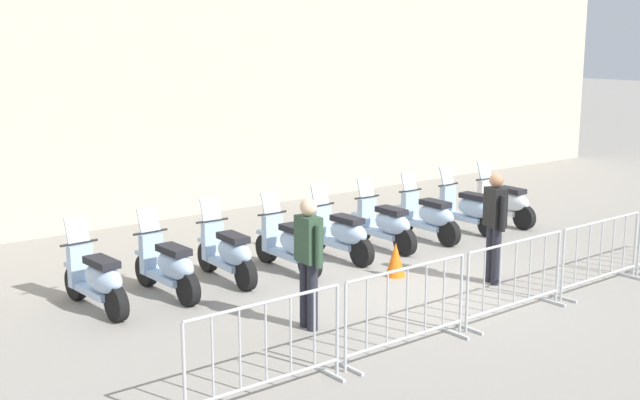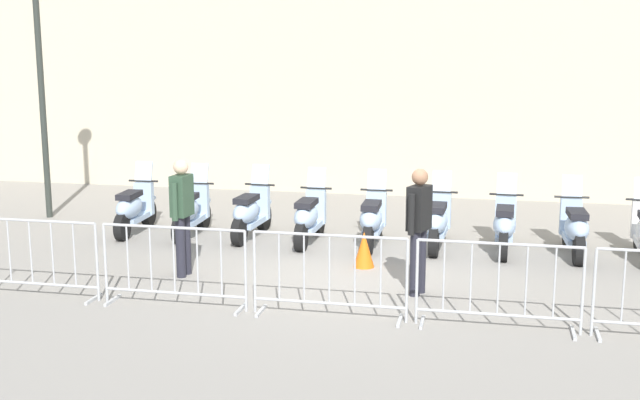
{
  "view_description": "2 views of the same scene",
  "coord_description": "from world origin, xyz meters",
  "views": [
    {
      "loc": [
        -7.58,
        -9.03,
        3.68
      ],
      "look_at": [
        -0.76,
        1.76,
        1.14
      ],
      "focal_mm": 44.75,
      "sensor_mm": 36.0,
      "label": 1
    },
    {
      "loc": [
        3.03,
        -10.74,
        3.31
      ],
      "look_at": [
        -0.91,
        1.28,
        0.88
      ],
      "focal_mm": 44.73,
      "sensor_mm": 36.0,
      "label": 2
    }
  ],
  "objects": [
    {
      "name": "ground_plane",
      "position": [
        0.0,
        0.0,
        0.0
      ],
      "size": [
        120.0,
        120.0,
        0.0
      ],
      "primitive_type": "plane",
      "color": "gray"
    },
    {
      "name": "motorcycle_2",
      "position": [
        -2.39,
        1.85,
        0.45
      ],
      "size": [
        0.56,
        1.72,
        1.24
      ],
      "color": "black",
      "rests_on": "ground"
    },
    {
      "name": "motorcycle_3",
      "position": [
        -1.29,
        1.82,
        0.45
      ],
      "size": [
        0.56,
        1.73,
        1.24
      ],
      "color": "black",
      "rests_on": "ground"
    },
    {
      "name": "barrier_segment_3",
      "position": [
        2.21,
        -1.47,
        0.52
      ],
      "size": [
        1.95,
        0.63,
        1.07
      ],
      "color": "#B2B5B7",
      "rests_on": "ground"
    },
    {
      "name": "motorcycle_1",
      "position": [
        -3.45,
        1.64,
        0.45
      ],
      "size": [
        0.61,
        1.72,
        1.24
      ],
      "color": "black",
      "rests_on": "ground"
    },
    {
      "name": "motorcycle_5",
      "position": [
        0.86,
        2.13,
        0.45
      ],
      "size": [
        0.56,
        1.73,
        1.24
      ],
      "color": "black",
      "rests_on": "ground"
    },
    {
      "name": "motorcycle_0",
      "position": [
        -4.53,
        1.55,
        0.45
      ],
      "size": [
        0.64,
        1.72,
        1.24
      ],
      "color": "black",
      "rests_on": "ground"
    },
    {
      "name": "motorcycle_4",
      "position": [
        -0.21,
        1.97,
        0.45
      ],
      "size": [
        0.6,
        1.72,
        1.24
      ],
      "color": "black",
      "rests_on": "ground"
    },
    {
      "name": "officer_near_row_end",
      "position": [
        1.04,
        -0.41,
        0.98
      ],
      "size": [
        0.3,
        0.54,
        1.73
      ],
      "color": "#23232D",
      "rests_on": "ground"
    },
    {
      "name": "motorcycle_6",
      "position": [
        1.94,
        2.22,
        0.45
      ],
      "size": [
        0.56,
        1.73,
        1.24
      ],
      "color": "black",
      "rests_on": "ground"
    },
    {
      "name": "motorcycle_8",
      "position": [
        4.11,
        2.43,
        0.45
      ],
      "size": [
        0.56,
        1.73,
        1.24
      ],
      "color": "black",
      "rests_on": "ground"
    },
    {
      "name": "officer_mid_plaza",
      "position": [
        -2.41,
        -0.58,
        0.98
      ],
      "size": [
        0.23,
        0.55,
        1.73
      ],
      "color": "#23232D",
      "rests_on": "ground"
    },
    {
      "name": "motorcycle_7",
      "position": [
        3.03,
        2.33,
        0.45
      ],
      "size": [
        0.62,
        1.72,
        1.24
      ],
      "color": "black",
      "rests_on": "ground"
    },
    {
      "name": "traffic_cone",
      "position": [
        -0.01,
        0.69,
        0.28
      ],
      "size": [
        0.32,
        0.32,
        0.55
      ],
      "primitive_type": "cone",
      "color": "orange",
      "rests_on": "ground"
    },
    {
      "name": "barrier_segment_2",
      "position": [
        0.18,
        -1.69,
        0.52
      ],
      "size": [
        1.95,
        0.63,
        1.07
      ],
      "color": "#B2B5B7",
      "rests_on": "ground"
    },
    {
      "name": "barrier_segment_1",
      "position": [
        -1.85,
        -1.91,
        0.52
      ],
      "size": [
        1.95,
        0.63,
        1.07
      ],
      "color": "#B2B5B7",
      "rests_on": "ground"
    },
    {
      "name": "barrier_segment_0",
      "position": [
        -3.88,
        -2.12,
        0.52
      ],
      "size": [
        1.95,
        0.63,
        1.07
      ],
      "color": "#B2B5B7",
      "rests_on": "ground"
    }
  ]
}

